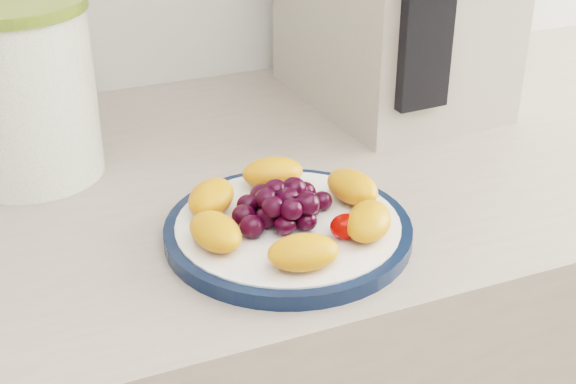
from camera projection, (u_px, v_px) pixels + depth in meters
name	position (u px, v px, depth m)	size (l,w,h in m)	color
plate_rim	(288.00, 231.00, 0.77)	(0.24, 0.24, 0.01)	#0D1B35
plate_face	(288.00, 230.00, 0.77)	(0.22, 0.22, 0.02)	white
canister	(23.00, 95.00, 0.85)	(0.15, 0.15, 0.18)	#556B25
canister_lid	(7.00, 4.00, 0.81)	(0.16, 0.16, 0.01)	olive
fruit_plate	(289.00, 208.00, 0.76)	(0.20, 0.21, 0.04)	orange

